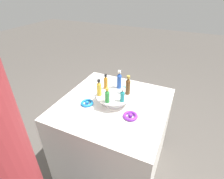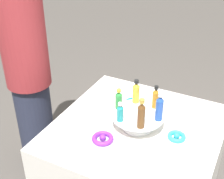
% 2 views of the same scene
% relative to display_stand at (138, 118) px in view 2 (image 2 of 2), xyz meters
% --- Properties ---
extents(party_table, '(0.82, 0.82, 0.73)m').
position_rel_display_stand_xyz_m(party_table, '(0.00, 0.00, -0.42)').
color(party_table, silver).
rests_on(party_table, ground_plane).
extents(display_stand, '(0.27, 0.27, 0.08)m').
position_rel_display_stand_xyz_m(display_stand, '(0.00, 0.00, 0.00)').
color(display_stand, white).
rests_on(display_stand, party_table).
extents(bottle_gold, '(0.04, 0.04, 0.13)m').
position_rel_display_stand_xyz_m(bottle_gold, '(-0.05, 0.09, 0.09)').
color(bottle_gold, gold).
rests_on(bottle_gold, display_stand).
extents(bottle_green, '(0.03, 0.03, 0.11)m').
position_rel_display_stand_xyz_m(bottle_green, '(-0.11, 0.00, 0.08)').
color(bottle_green, '#288438').
rests_on(bottle_green, display_stand).
extents(bottle_teal, '(0.03, 0.03, 0.10)m').
position_rel_display_stand_xyz_m(bottle_teal, '(-0.05, -0.09, 0.07)').
color(bottle_teal, teal).
rests_on(bottle_teal, display_stand).
extents(bottle_brown, '(0.04, 0.04, 0.15)m').
position_rel_display_stand_xyz_m(bottle_brown, '(0.05, -0.09, 0.10)').
color(bottle_brown, brown).
rests_on(bottle_brown, display_stand).
extents(bottle_blue, '(0.04, 0.04, 0.15)m').
position_rel_display_stand_xyz_m(bottle_blue, '(0.11, -0.00, 0.10)').
color(bottle_blue, '#234CAD').
rests_on(bottle_blue, display_stand).
extents(bottle_amber, '(0.03, 0.03, 0.13)m').
position_rel_display_stand_xyz_m(bottle_amber, '(0.05, 0.09, 0.09)').
color(bottle_amber, '#AD6B19').
rests_on(bottle_amber, display_stand).
extents(ribbon_bow_teal, '(0.09, 0.09, 0.03)m').
position_rel_display_stand_xyz_m(ribbon_bow_teal, '(0.21, -0.00, -0.04)').
color(ribbon_bow_teal, '#2DB7CC').
rests_on(ribbon_bow_teal, party_table).
extents(ribbon_bow_blue, '(0.10, 0.10, 0.03)m').
position_rel_display_stand_xyz_m(ribbon_bow_blue, '(-0.10, 0.18, -0.04)').
color(ribbon_bow_blue, blue).
rests_on(ribbon_bow_blue, party_table).
extents(ribbon_bow_purple, '(0.11, 0.11, 0.03)m').
position_rel_display_stand_xyz_m(ribbon_bow_purple, '(-0.11, -0.18, -0.04)').
color(ribbon_bow_purple, purple).
rests_on(ribbon_bow_purple, party_table).
extents(person_figure, '(0.29, 0.29, 1.69)m').
position_rel_display_stand_xyz_m(person_figure, '(-0.82, 0.14, 0.07)').
color(person_figure, '#282D42').
rests_on(person_figure, ground_plane).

